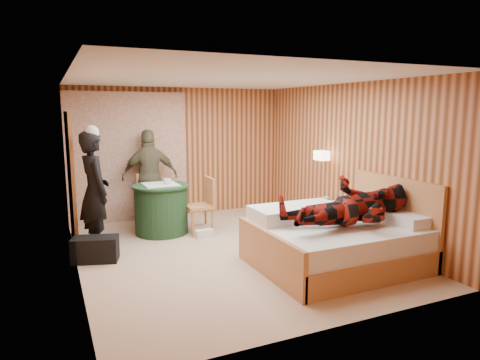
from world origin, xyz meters
name	(u,v)px	position (x,y,z in m)	size (l,w,h in m)	color
floor	(229,251)	(0.00, 0.00, 0.00)	(4.20, 5.00, 0.01)	tan
ceiling	(228,79)	(0.00, 0.00, 2.50)	(4.20, 5.00, 0.01)	silver
wall_back	(179,152)	(0.00, 2.50, 1.25)	(4.20, 0.02, 2.50)	#D38351
wall_left	(72,177)	(-2.10, 0.00, 1.25)	(0.02, 5.00, 2.50)	#D38351
wall_right	(347,161)	(2.10, 0.00, 1.25)	(0.02, 5.00, 2.50)	#D38351
curtain	(128,157)	(-1.00, 2.43, 1.20)	(2.20, 0.08, 2.40)	beige
doorway	(71,178)	(-2.06, 1.40, 1.02)	(0.06, 0.90, 2.05)	black
wall_lamp	(322,155)	(1.92, 0.45, 1.30)	(0.26, 0.24, 0.16)	gold
bed	(338,241)	(1.12, -1.11, 0.33)	(2.12, 1.67, 1.15)	#BE7B4D
nightstand	(330,219)	(1.88, 0.10, 0.27)	(0.40, 0.55, 0.53)	#BE7B4D
round_table	(161,208)	(-0.67, 1.35, 0.43)	(0.95, 0.95, 0.84)	#214825
chair_far	(150,194)	(-0.70, 2.09, 0.54)	(0.56, 0.56, 0.93)	#BE7B4D
chair_near	(204,201)	(0.00, 1.09, 0.55)	(0.43, 0.43, 0.95)	#BE7B4D
duffel_bag	(95,249)	(-1.85, 0.36, 0.17)	(0.61, 0.32, 0.34)	black
sneaker_left	(204,234)	(-0.10, 0.80, 0.07)	(0.29, 0.12, 0.13)	silver
sneaker_right	(199,229)	(-0.10, 1.11, 0.06)	(0.28, 0.11, 0.12)	silver
woman_standing	(95,192)	(-1.77, 0.86, 0.89)	(0.65, 0.43, 1.78)	black
man_at_table	(150,176)	(-0.67, 2.15, 0.86)	(1.01, 0.42, 1.72)	#656143
man_on_bed	(353,195)	(1.15, -1.34, 1.00)	(1.77, 0.67, 0.86)	maroon
book_lower	(332,204)	(1.88, 0.05, 0.54)	(0.17, 0.22, 0.02)	silver
book_upper	(332,202)	(1.88, 0.05, 0.56)	(0.16, 0.22, 0.02)	silver
cup_nightstand	(326,199)	(1.88, 0.23, 0.58)	(0.10, 0.10, 0.09)	silver
cup_table	(167,181)	(-0.57, 1.30, 0.89)	(0.12, 0.12, 0.10)	silver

